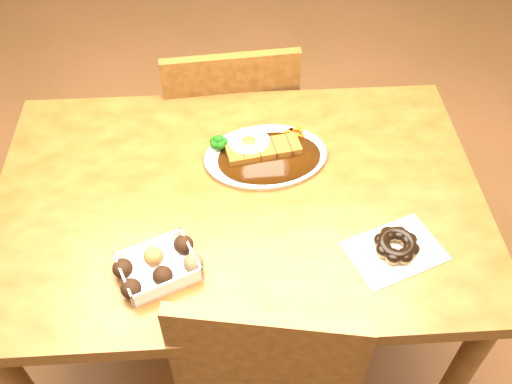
{
  "coord_description": "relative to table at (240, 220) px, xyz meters",
  "views": [
    {
      "loc": [
        -0.01,
        -0.93,
        1.8
      ],
      "look_at": [
        0.04,
        -0.05,
        0.81
      ],
      "focal_mm": 40.0,
      "sensor_mm": 36.0,
      "label": 1
    }
  ],
  "objects": [
    {
      "name": "pon_de_ring",
      "position": [
        0.34,
        -0.19,
        0.12
      ],
      "size": [
        0.24,
        0.21,
        0.04
      ],
      "rotation": [
        0.0,
        0.0,
        0.37
      ],
      "color": "silver",
      "rests_on": "table"
    },
    {
      "name": "table",
      "position": [
        0.0,
        0.0,
        0.0
      ],
      "size": [
        1.2,
        0.8,
        0.75
      ],
      "color": "#492A0E",
      "rests_on": "ground"
    },
    {
      "name": "chair_far",
      "position": [
        -0.01,
        0.54,
        -0.17
      ],
      "size": [
        0.45,
        0.45,
        0.87
      ],
      "rotation": [
        0.0,
        0.0,
        3.23
      ],
      "color": "#492A0E",
      "rests_on": "ground"
    },
    {
      "name": "katsu_curry_plate",
      "position": [
        0.07,
        0.12,
        0.11
      ],
      "size": [
        0.34,
        0.26,
        0.06
      ],
      "rotation": [
        0.0,
        0.0,
        0.11
      ],
      "color": "white",
      "rests_on": "table"
    },
    {
      "name": "donut_box",
      "position": [
        -0.18,
        -0.22,
        0.12
      ],
      "size": [
        0.2,
        0.18,
        0.05
      ],
      "rotation": [
        0.0,
        0.0,
        0.41
      ],
      "color": "white",
      "rests_on": "table"
    },
    {
      "name": "ground",
      "position": [
        0.0,
        0.0,
        -0.65
      ],
      "size": [
        6.0,
        6.0,
        0.0
      ],
      "primitive_type": "plane",
      "color": "brown",
      "rests_on": "ground"
    }
  ]
}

